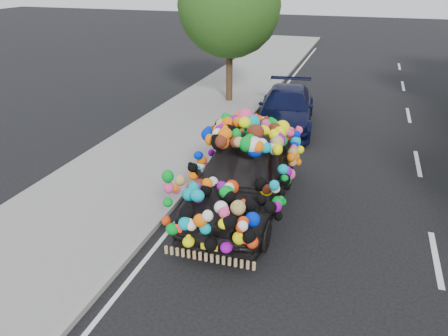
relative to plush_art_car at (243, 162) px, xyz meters
The scene contains 7 objects.
ground 1.63m from the plush_art_car, 48.24° to the right, with size 100.00×100.00×0.00m, color black.
sidewalk 3.84m from the plush_art_car, 167.17° to the right, with size 4.00×60.00×0.12m, color gray.
kerb 2.15m from the plush_art_car, 153.37° to the right, with size 0.15×60.00×0.13m, color gray.
lane_markings 4.56m from the plush_art_car, 10.65° to the right, with size 6.00×50.00×0.01m, color silver, non-canonical shape.
tree_near_sidewalk 9.63m from the plush_art_car, 109.48° to the left, with size 4.20×4.20×6.13m.
plush_art_car is the anchor object (origin of this frame).
navy_sedan 6.36m from the plush_art_car, 91.23° to the left, with size 1.94×4.78×1.39m, color black.
Camera 1 is at (1.76, -8.27, 5.37)m, focal length 35.00 mm.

